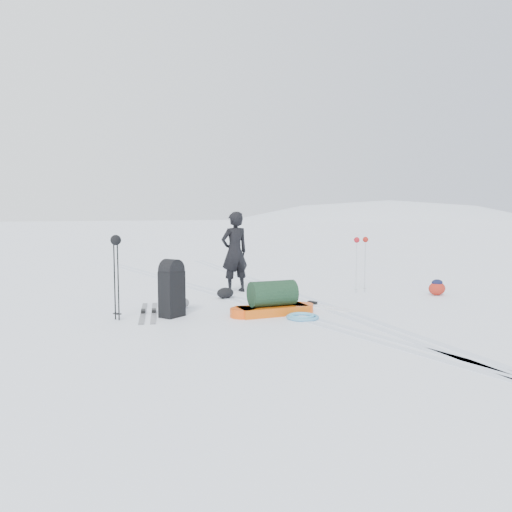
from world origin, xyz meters
The scene contains 14 objects.
ground centered at (0.00, 0.00, 0.00)m, with size 200.00×200.00×0.00m, color white.
snow_hill_backdrop centered at (62.69, 84.02, -69.02)m, with size 359.50×192.00×162.45m.
ski_tracks centered at (0.61, 0.88, 0.00)m, with size 3.38×17.97×0.01m.
skier centered at (0.32, 1.81, 0.90)m, with size 0.65×0.43×1.80m, color black.
pulk_sled centered at (-0.22, -0.72, 0.23)m, with size 1.59×0.64×0.59m.
expedition_rucksack centered at (-1.77, 0.01, 0.46)m, with size 0.81×1.01×0.99m.
ski_poles_black centered at (-2.69, 0.15, 1.15)m, with size 0.17×0.18×1.41m.
ski_poles_silver centered at (2.70, 0.37, 1.04)m, with size 0.40×0.15×1.24m.
touring_skis_grey centered at (-2.08, 0.44, 0.02)m, with size 0.85×1.84×0.07m.
touring_skis_white centered at (0.84, -0.33, 0.02)m, with size 0.88×1.86×0.07m.
rope_coil centered at (0.05, -1.25, 0.03)m, with size 0.66×0.66×0.07m.
small_daypack centered at (3.93, -0.69, 0.17)m, with size 0.44×0.36×0.34m.
thermos_pair centered at (-1.38, 1.02, 0.15)m, with size 0.24×0.24×0.31m.
stuff_sack centered at (-0.23, 1.16, 0.11)m, with size 0.42×0.36×0.23m.
Camera 1 is at (-4.63, -8.08, 1.78)m, focal length 35.00 mm.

